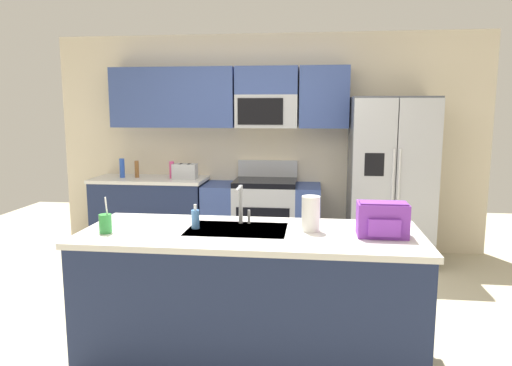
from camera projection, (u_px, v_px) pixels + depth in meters
The scene contains 15 objects.
ground_plane at pixel (242, 320), 3.92m from camera, with size 9.00×9.00×0.00m, color beige.
kitchen_wall_unit at pixel (255, 129), 5.75m from camera, with size 5.20×0.43×2.60m.
back_counter at pixel (151, 214), 5.78m from camera, with size 1.35×0.63×0.90m.
range_oven at pixel (262, 218), 5.62m from camera, with size 1.36×0.61×1.10m.
refrigerator at pixel (390, 181), 5.30m from camera, with size 0.90×0.76×1.85m.
island_counter at pixel (250, 294), 3.29m from camera, with size 2.30×0.89×0.90m.
toaster at pixel (185, 171), 5.59m from camera, with size 0.28×0.16×0.18m.
pepper_mill at pixel (137, 169), 5.71m from camera, with size 0.05×0.05×0.20m, color brown.
bottle_blue at pixel (122, 168), 5.71m from camera, with size 0.06×0.06×0.23m, color blue.
bottle_pink at pixel (172, 170), 5.66m from camera, with size 0.06×0.06×0.20m, color #EA4C93.
sink_faucet at pixel (241, 201), 3.39m from camera, with size 0.08×0.21×0.28m.
drink_cup_green at pixel (105, 223), 3.17m from camera, with size 0.08×0.08×0.25m.
soap_dispenser at pixel (195, 219), 3.29m from camera, with size 0.06×0.06×0.17m.
paper_towel_roll at pixel (311, 214), 3.21m from camera, with size 0.12×0.12×0.24m, color white.
backpack at pixel (382, 219), 3.08m from camera, with size 0.32×0.22×0.23m.
Camera 1 is at (0.56, -3.66, 1.72)m, focal length 33.36 mm.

